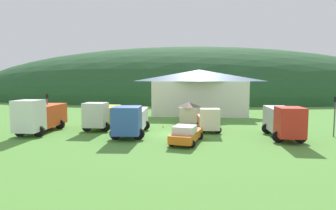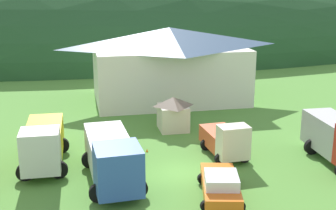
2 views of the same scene
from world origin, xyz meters
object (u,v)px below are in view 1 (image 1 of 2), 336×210
at_px(light_truck_cream, 208,120).
at_px(traffic_light_west, 47,108).
at_px(traffic_cone_near_pickup, 163,128).
at_px(play_shed_cream, 188,112).
at_px(box_truck_blue, 131,119).
at_px(flatbed_truck_yellow, 102,114).
at_px(heavy_rig_white, 40,115).
at_px(traffic_cone_mid_row, 149,126).
at_px(traffic_light_east, 335,112).
at_px(service_pickup_orange, 186,134).
at_px(crane_truck_red, 283,120).
at_px(depot_building, 199,91).

distance_m(light_truck_cream, traffic_light_west, 18.25).
relative_size(traffic_light_west, traffic_cone_near_pickup, 9.04).
height_order(play_shed_cream, box_truck_blue, box_truck_blue).
bearing_deg(flatbed_truck_yellow, heavy_rig_white, -58.88).
bearing_deg(traffic_cone_near_pickup, traffic_light_west, -168.69).
distance_m(box_truck_blue, light_truck_cream, 8.48).
xyz_separation_m(flatbed_truck_yellow, traffic_cone_mid_row, (5.30, 1.68, -1.63)).
bearing_deg(traffic_light_east, service_pickup_orange, -164.54).
bearing_deg(traffic_light_east, flatbed_truck_yellow, 173.45).
bearing_deg(light_truck_cream, traffic_cone_near_pickup, -114.93).
relative_size(flatbed_truck_yellow, traffic_cone_near_pickup, 15.74).
bearing_deg(crane_truck_red, depot_building, -156.12).
relative_size(heavy_rig_white, crane_truck_red, 1.06).
bearing_deg(light_truck_cream, depot_building, 178.84).
bearing_deg(heavy_rig_white, traffic_light_west, -176.45).
relative_size(depot_building, crane_truck_red, 2.24).
height_order(service_pickup_orange, traffic_light_east, traffic_light_east).
relative_size(heavy_rig_white, traffic_light_west, 1.81).
distance_m(light_truck_cream, traffic_light_east, 12.56).
xyz_separation_m(traffic_light_east, traffic_cone_near_pickup, (-17.58, 3.92, -2.49)).
distance_m(crane_truck_red, traffic_cone_near_pickup, 13.38).
height_order(flatbed_truck_yellow, traffic_light_east, traffic_light_east).
distance_m(service_pickup_orange, traffic_cone_near_pickup, 8.53).
bearing_deg(play_shed_cream, traffic_cone_near_pickup, -122.75).
relative_size(play_shed_cream, service_pickup_orange, 0.51).
bearing_deg(play_shed_cream, heavy_rig_white, -150.39).
bearing_deg(traffic_cone_near_pickup, light_truck_cream, -21.31).
height_order(depot_building, play_shed_cream, depot_building).
height_order(depot_building, traffic_light_east, depot_building).
bearing_deg(flatbed_truck_yellow, traffic_light_west, -74.63).
relative_size(box_truck_blue, light_truck_cream, 1.75).
distance_m(depot_building, traffic_light_west, 24.01).
bearing_deg(light_truck_cream, crane_truck_red, 63.79).
height_order(play_shed_cream, light_truck_cream, play_shed_cream).
distance_m(crane_truck_red, service_pickup_orange, 9.88).
bearing_deg(traffic_light_west, traffic_light_east, -2.49).
xyz_separation_m(play_shed_cream, flatbed_truck_yellow, (-9.99, -5.62, 0.21)).
height_order(depot_building, traffic_cone_mid_row, depot_building).
xyz_separation_m(depot_building, light_truck_cream, (0.68, -15.82, -2.56)).
height_order(heavy_rig_white, service_pickup_orange, heavy_rig_white).
height_order(depot_building, flatbed_truck_yellow, depot_building).
relative_size(heavy_rig_white, traffic_light_east, 1.85).
bearing_deg(service_pickup_orange, crane_truck_red, 120.51).
height_order(play_shed_cream, heavy_rig_white, heavy_rig_white).
bearing_deg(traffic_light_west, play_shed_cream, 24.15).
distance_m(heavy_rig_white, crane_truck_red, 25.13).
xyz_separation_m(flatbed_truck_yellow, traffic_cone_near_pickup, (7.07, 1.09, -1.63)).
height_order(traffic_light_east, traffic_cone_mid_row, traffic_light_east).
distance_m(light_truck_cream, service_pickup_orange, 6.38).
bearing_deg(light_truck_cream, traffic_light_west, -91.86).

